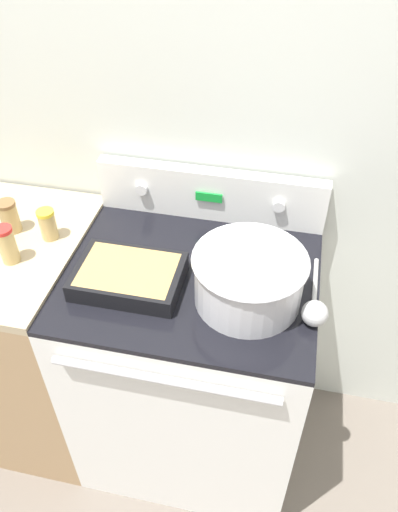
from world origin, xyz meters
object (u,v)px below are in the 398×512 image
(casserole_dish, at_px, (129,275))
(spice_jar_yellow_cap, at_px, (48,224))
(spice_jar_red_cap, at_px, (7,245))
(ladle, at_px, (315,310))
(spice_jar_brown_cap, at_px, (9,216))
(mixing_bowl, at_px, (249,277))

(casserole_dish, bearing_deg, spice_jar_yellow_cap, 155.97)
(spice_jar_yellow_cap, relative_size, spice_jar_red_cap, 0.84)
(ladle, relative_size, spice_jar_red_cap, 2.32)
(ladle, bearing_deg, spice_jar_brown_cap, 170.04)
(ladle, bearing_deg, mixing_bowl, 168.92)
(spice_jar_red_cap, height_order, spice_jar_brown_cap, spice_jar_red_cap)
(casserole_dish, height_order, ladle, ladle)
(mixing_bowl, relative_size, casserole_dish, 1.03)
(casserole_dish, distance_m, spice_jar_brown_cap, 0.48)
(spice_jar_yellow_cap, height_order, spice_jar_brown_cap, spice_jar_brown_cap)
(mixing_bowl, xyz_separation_m, casserole_dish, (-0.35, -0.01, -0.06))
(casserole_dish, xyz_separation_m, ladle, (0.54, -0.03, 0.00))
(mixing_bowl, xyz_separation_m, spice_jar_yellow_cap, (-0.67, 0.13, -0.02))
(mixing_bowl, bearing_deg, spice_jar_red_cap, -179.86)
(casserole_dish, relative_size, spice_jar_yellow_cap, 2.94)
(casserole_dish, xyz_separation_m, spice_jar_red_cap, (-0.39, 0.01, 0.04))
(mixing_bowl, height_order, casserole_dish, mixing_bowl)
(spice_jar_yellow_cap, distance_m, spice_jar_red_cap, 0.15)
(ladle, height_order, spice_jar_red_cap, spice_jar_red_cap)
(mixing_bowl, distance_m, spice_jar_yellow_cap, 0.68)
(casserole_dish, height_order, spice_jar_brown_cap, spice_jar_brown_cap)
(mixing_bowl, relative_size, spice_jar_yellow_cap, 3.04)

